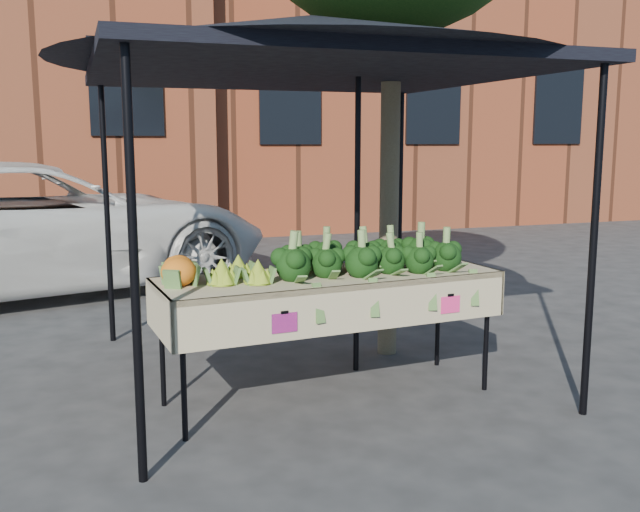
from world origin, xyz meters
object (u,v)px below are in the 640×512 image
(table, at_px, (329,337))
(street_tree, at_px, (391,76))
(canopy, at_px, (311,200))
(vehicle, at_px, (24,52))

(table, bearing_deg, street_tree, 45.56)
(canopy, bearing_deg, street_tree, 19.29)
(table, relative_size, street_tree, 0.52)
(table, distance_m, canopy, 1.10)
(table, bearing_deg, vehicle, 114.81)
(canopy, xyz_separation_m, street_tree, (0.79, 0.27, 0.98))
(canopy, xyz_separation_m, vehicle, (-2.18, 4.00, 1.47))
(table, xyz_separation_m, canopy, (0.06, 0.59, 0.92))
(street_tree, bearing_deg, vehicle, 128.59)
(table, bearing_deg, canopy, 83.83)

